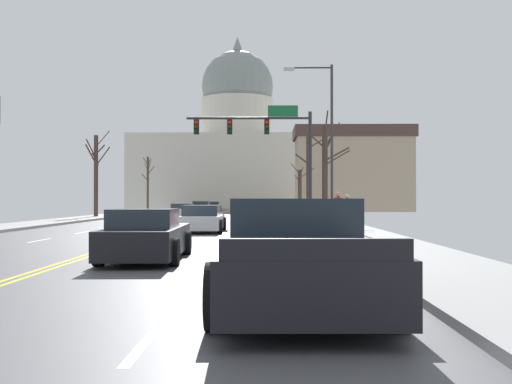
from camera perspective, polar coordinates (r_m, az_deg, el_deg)
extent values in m
cube|color=#4E4E53|center=(25.99, -9.75, -4.07)|extent=(14.00, 180.00, 0.06)
cube|color=yellow|center=(26.01, -10.01, -3.99)|extent=(0.10, 176.40, 0.00)
cube|color=yellow|center=(25.96, -9.49, -4.00)|extent=(0.10, 176.40, 0.00)
cube|color=silver|center=(6.89, -10.21, -13.49)|extent=(0.12, 2.20, 0.00)
cube|color=silver|center=(11.96, -5.36, -7.99)|extent=(0.12, 2.20, 0.00)
cube|color=silver|center=(17.11, -3.45, -5.77)|extent=(0.12, 2.20, 0.00)
cube|color=silver|center=(22.28, -2.43, -4.57)|extent=(0.12, 2.20, 0.00)
cube|color=silver|center=(27.47, -1.80, -3.82)|extent=(0.12, 2.20, 0.00)
cube|color=silver|center=(32.66, -1.37, -3.31)|extent=(0.12, 2.20, 0.00)
cube|color=silver|center=(37.85, -1.06, -2.94)|extent=(0.12, 2.20, 0.00)
cube|color=silver|center=(43.04, -0.82, -2.66)|extent=(0.12, 2.20, 0.00)
cube|color=silver|center=(48.24, -0.64, -2.44)|extent=(0.12, 2.20, 0.00)
cube|color=silver|center=(53.43, -0.49, -2.26)|extent=(0.12, 2.20, 0.00)
cube|color=silver|center=(58.63, -0.36, -2.11)|extent=(0.12, 2.20, 0.00)
cube|color=silver|center=(63.83, -0.26, -1.99)|extent=(0.12, 2.20, 0.00)
cube|color=silver|center=(69.02, -0.17, -1.89)|extent=(0.12, 2.20, 0.00)
cube|color=silver|center=(74.22, -0.10, -1.80)|extent=(0.12, 2.20, 0.00)
cube|color=silver|center=(79.42, -0.03, -1.72)|extent=(0.12, 2.20, 0.00)
cube|color=silver|center=(84.62, 0.03, -1.65)|extent=(0.12, 2.20, 0.00)
cube|color=silver|center=(89.82, 0.08, -1.59)|extent=(0.12, 2.20, 0.00)
cube|color=silver|center=(23.74, -19.60, -4.29)|extent=(0.12, 2.20, 0.00)
cube|color=silver|center=(28.66, -15.95, -3.66)|extent=(0.12, 2.20, 0.00)
cube|color=silver|center=(33.67, -13.38, -3.21)|extent=(0.12, 2.20, 0.00)
cube|color=silver|center=(38.72, -11.48, -2.87)|extent=(0.12, 2.20, 0.00)
cube|color=silver|center=(43.81, -10.02, -2.61)|extent=(0.12, 2.20, 0.00)
cube|color=silver|center=(48.93, -8.87, -2.40)|extent=(0.12, 2.20, 0.00)
cube|color=silver|center=(54.06, -7.93, -2.23)|extent=(0.12, 2.20, 0.00)
cube|color=silver|center=(59.20, -7.16, -2.09)|extent=(0.12, 2.20, 0.00)
cube|color=silver|center=(64.35, -6.51, -1.98)|extent=(0.12, 2.20, 0.00)
cube|color=silver|center=(69.51, -5.95, -1.87)|extent=(0.12, 2.20, 0.00)
cube|color=silver|center=(74.67, -5.48, -1.79)|extent=(0.12, 2.20, 0.00)
cube|color=silver|center=(79.84, -5.06, -1.71)|extent=(0.12, 2.20, 0.00)
cube|color=silver|center=(85.01, -4.70, -1.64)|extent=(0.12, 2.20, 0.00)
cube|color=silver|center=(90.19, -4.38, -1.59)|extent=(0.12, 2.20, 0.00)
cube|color=#9B9B9B|center=(25.80, 9.18, -3.87)|extent=(3.00, 180.00, 0.14)
cylinder|color=#28282D|center=(38.46, 5.09, 2.43)|extent=(0.22, 0.22, 6.87)
cylinder|color=#28282D|center=(38.65, -0.73, 6.93)|extent=(7.80, 0.16, 0.16)
cube|color=black|center=(38.57, 1.02, 6.11)|extent=(0.32, 0.28, 0.92)
sphere|color=red|center=(38.44, 1.02, 6.55)|extent=(0.22, 0.22, 0.22)
sphere|color=#332B05|center=(38.41, 1.02, 6.14)|extent=(0.22, 0.22, 0.22)
sphere|color=black|center=(38.38, 1.02, 5.72)|extent=(0.22, 0.22, 0.22)
cube|color=black|center=(38.63, -2.48, 6.10)|extent=(0.32, 0.28, 0.92)
sphere|color=red|center=(38.51, -2.49, 6.54)|extent=(0.22, 0.22, 0.22)
sphere|color=#332B05|center=(38.48, -2.49, 6.13)|extent=(0.22, 0.22, 0.22)
sphere|color=black|center=(38.44, -2.49, 5.71)|extent=(0.22, 0.22, 0.22)
cube|color=black|center=(38.81, -5.60, 6.07)|extent=(0.32, 0.28, 0.92)
sphere|color=red|center=(38.69, -5.62, 6.51)|extent=(0.22, 0.22, 0.22)
sphere|color=#332B05|center=(38.66, -5.63, 6.10)|extent=(0.22, 0.22, 0.22)
sphere|color=black|center=(38.63, -5.63, 5.68)|extent=(0.22, 0.22, 0.22)
cube|color=#146033|center=(38.73, 2.53, 7.59)|extent=(1.90, 0.06, 0.70)
cylinder|color=#333338|center=(31.58, 7.11, 4.38)|extent=(0.14, 0.14, 8.29)
cylinder|color=#333338|center=(32.08, 5.12, 11.52)|extent=(2.19, 0.09, 0.09)
cube|color=#B2B2AD|center=(32.00, 3.12, 11.42)|extent=(0.56, 0.24, 0.16)
cube|color=beige|center=(103.71, -1.75, 1.76)|extent=(33.70, 21.65, 11.66)
cylinder|color=beige|center=(104.50, -1.75, 6.84)|extent=(12.23, 12.23, 6.86)
sphere|color=gray|center=(105.36, -1.75, 9.84)|extent=(12.18, 12.18, 12.18)
cone|color=gray|center=(106.93, -1.75, 13.68)|extent=(1.80, 1.80, 2.40)
cube|color=#B71414|center=(33.55, 1.69, -2.43)|extent=(2.06, 4.57, 0.64)
cube|color=#232D38|center=(33.19, 1.72, -1.55)|extent=(1.73, 1.98, 0.40)
cylinder|color=black|center=(34.92, 0.02, -2.61)|extent=(0.24, 0.65, 0.64)
cylinder|color=black|center=(35.01, 3.12, -2.61)|extent=(0.24, 0.65, 0.64)
cylinder|color=black|center=(32.13, 0.14, -2.79)|extent=(0.24, 0.65, 0.64)
cylinder|color=black|center=(32.23, 3.50, -2.78)|extent=(0.24, 0.65, 0.64)
cube|color=silver|center=(28.01, -5.04, -2.82)|extent=(1.80, 4.45, 0.60)
cube|color=#232D38|center=(27.68, -5.10, -1.73)|extent=(1.58, 2.20, 0.48)
cylinder|color=black|center=(29.48, -6.50, -2.98)|extent=(0.22, 0.64, 0.64)
cylinder|color=black|center=(29.32, -3.05, -3.00)|extent=(0.22, 0.64, 0.64)
cylinder|color=black|center=(26.76, -7.22, -3.22)|extent=(0.22, 0.64, 0.64)
cylinder|color=black|center=(26.57, -3.42, -3.24)|extent=(0.22, 0.64, 0.64)
cube|color=silver|center=(21.49, 2.11, -3.52)|extent=(1.83, 4.28, 0.58)
cube|color=#232D38|center=(21.14, 2.12, -2.17)|extent=(1.59, 2.10, 0.45)
cylinder|color=black|center=(22.83, -0.17, -3.68)|extent=(0.23, 0.64, 0.64)
cylinder|color=black|center=(22.85, 4.32, -3.67)|extent=(0.23, 0.64, 0.64)
cylinder|color=black|center=(20.19, -0.39, -4.08)|extent=(0.23, 0.64, 0.64)
cylinder|color=black|center=(20.21, 4.70, -4.07)|extent=(0.23, 0.64, 0.64)
cube|color=black|center=(15.50, -10.17, -4.47)|extent=(1.84, 4.69, 0.67)
cube|color=#232D38|center=(15.07, -10.42, -2.43)|extent=(1.56, 2.04, 0.46)
cylinder|color=black|center=(17.08, -12.21, -4.70)|extent=(0.24, 0.65, 0.64)
cylinder|color=black|center=(16.83, -6.50, -4.77)|extent=(0.24, 0.65, 0.64)
cylinder|color=black|center=(14.28, -14.50, -5.50)|extent=(0.24, 0.65, 0.64)
cylinder|color=black|center=(13.98, -7.68, -5.62)|extent=(0.24, 0.65, 0.64)
cube|color=black|center=(8.90, 3.81, -6.86)|extent=(2.17, 5.80, 0.71)
cube|color=#1E2833|center=(9.65, 3.48, -2.44)|extent=(1.94, 1.99, 0.61)
cube|color=black|center=(6.05, 5.61, -5.39)|extent=(1.91, 0.13, 0.22)
cylinder|color=black|center=(10.62, -2.46, -6.77)|extent=(0.29, 0.80, 0.80)
cylinder|color=black|center=(10.74, 8.76, -6.70)|extent=(0.29, 0.80, 0.80)
cylinder|color=black|center=(7.20, -3.64, -9.73)|extent=(0.29, 0.80, 0.80)
cylinder|color=black|center=(7.37, 12.93, -9.50)|extent=(0.29, 0.80, 0.80)
cube|color=silver|center=(48.37, -6.98, -1.91)|extent=(1.79, 4.27, 0.55)
cube|color=#232D38|center=(48.79, -6.91, -1.33)|extent=(1.57, 1.95, 0.43)
cylinder|color=black|center=(46.96, -6.12, -2.10)|extent=(0.22, 0.64, 0.64)
cylinder|color=black|center=(47.20, -8.26, -2.09)|extent=(0.22, 0.64, 0.64)
cylinder|color=black|center=(49.58, -5.76, -2.02)|extent=(0.22, 0.64, 0.64)
cylinder|color=black|center=(49.81, -7.79, -2.01)|extent=(0.22, 0.64, 0.64)
cube|color=black|center=(61.60, -5.17, -1.58)|extent=(1.79, 4.49, 0.67)
cube|color=#232D38|center=(61.75, -5.16, -1.07)|extent=(1.57, 1.93, 0.44)
cylinder|color=black|center=(60.14, -4.47, -1.77)|extent=(0.22, 0.64, 0.64)
cylinder|color=black|center=(60.33, -6.16, -1.77)|extent=(0.22, 0.64, 0.64)
cylinder|color=black|center=(62.90, -4.23, -1.72)|extent=(0.22, 0.64, 0.64)
cylinder|color=black|center=(63.09, -5.85, -1.72)|extent=(0.22, 0.64, 0.64)
cube|color=#9EA3A8|center=(73.35, -4.11, -1.45)|extent=(1.86, 4.66, 0.61)
cube|color=#232D38|center=(73.54, -4.10, -1.06)|extent=(1.59, 2.18, 0.39)
cylinder|color=black|center=(71.87, -3.48, -1.58)|extent=(0.23, 0.64, 0.64)
cylinder|color=black|center=(71.98, -4.88, -1.58)|extent=(0.23, 0.64, 0.64)
cylinder|color=black|center=(74.73, -3.36, -1.55)|extent=(0.23, 0.64, 0.64)
cylinder|color=black|center=(74.84, -4.71, -1.54)|extent=(0.23, 0.64, 0.64)
cube|color=tan|center=(73.30, 9.01, 1.57)|extent=(13.41, 6.89, 8.63)
cube|color=#47332D|center=(73.66, 9.00, 5.45)|extent=(13.94, 7.16, 1.36)
cylinder|color=#423328|center=(45.38, 4.96, 1.56)|extent=(0.38, 0.38, 6.24)
cylinder|color=#423328|center=(44.76, 5.09, 5.18)|extent=(0.17, 1.69, 1.14)
cylinder|color=#423328|center=(45.62, 5.88, 4.68)|extent=(1.53, 0.15, 0.95)
cylinder|color=#423328|center=(45.39, 4.34, 3.08)|extent=(1.06, 0.16, 0.84)
cylinder|color=#423328|center=(45.89, 5.00, 3.78)|extent=(0.25, 0.92, 1.20)
cylinder|color=#423328|center=(49.32, -14.75, 1.48)|extent=(0.33, 0.33, 6.37)
cylinder|color=#423328|center=(49.75, -15.18, 3.93)|extent=(1.00, 0.51, 1.58)
cylinder|color=#423328|center=(49.21, -15.20, 3.44)|extent=(0.79, 0.75, 1.54)
cylinder|color=#423328|center=(49.06, -14.15, 3.25)|extent=(1.27, 0.50, 1.50)
cylinder|color=#423328|center=(48.93, -14.91, 3.21)|extent=(0.11, 1.01, 0.54)
cylinder|color=#423328|center=(49.68, -14.37, 3.87)|extent=(0.63, 0.76, 0.84)
cylinder|color=#423328|center=(49.83, -14.64, 2.24)|extent=(0.15, 1.01, 0.52)
cylinder|color=#423328|center=(49.90, -14.15, 4.85)|extent=(0.87, 1.09, 1.39)
cylinder|color=#423328|center=(61.90, 4.12, 0.09)|extent=(0.39, 0.39, 4.32)
cylinder|color=#423328|center=(61.89, 4.79, 1.80)|extent=(1.50, 0.30, 1.05)
cylinder|color=#423328|center=(61.35, 3.89, 1.27)|extent=(0.63, 1.20, 0.67)
cylinder|color=#423328|center=(61.28, 4.28, 1.91)|extent=(0.36, 1.43, 0.85)
cylinder|color=#423328|center=(61.74, 3.72, 2.18)|extent=(0.96, 0.51, 1.07)
cylinder|color=#423328|center=(62.56, 4.05, 1.02)|extent=(0.14, 1.32, 1.24)
cylinder|color=#423328|center=(33.08, 6.46, 1.61)|extent=(0.32, 0.32, 5.36)
cylinder|color=#423328|center=(32.90, 6.59, 6.41)|extent=(0.16, 0.89, 1.26)
cylinder|color=#423328|center=(32.91, 7.59, 3.19)|extent=(1.31, 0.64, 0.79)
cylinder|color=#423328|center=(32.64, 6.48, 3.44)|extent=(0.16, 1.06, 1.39)
cylinder|color=#423328|center=(33.26, 7.59, 3.54)|extent=(1.38, 0.20, 0.79)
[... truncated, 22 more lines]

